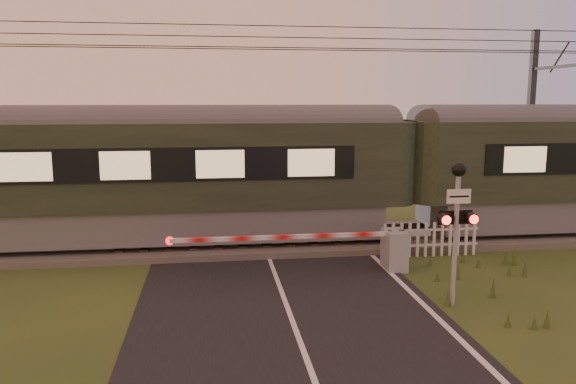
{
  "coord_description": "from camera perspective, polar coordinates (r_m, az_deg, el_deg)",
  "views": [
    {
      "loc": [
        -1.43,
        -9.19,
        4.11
      ],
      "look_at": [
        0.26,
        3.2,
        2.05
      ],
      "focal_mm": 35.0,
      "sensor_mm": 36.0,
      "label": 1
    }
  ],
  "objects": [
    {
      "name": "train",
      "position": [
        16.76,
        11.65,
        2.3
      ],
      "size": [
        39.24,
        2.71,
        3.65
      ],
      "color": "slate",
      "rests_on": "ground"
    },
    {
      "name": "picket_fence",
      "position": [
        15.35,
        14.21,
        -4.68
      ],
      "size": [
        2.7,
        0.08,
        0.92
      ],
      "color": "silver",
      "rests_on": "ground"
    },
    {
      "name": "road",
      "position": [
        9.95,
        1.32,
        -14.97
      ],
      "size": [
        6.0,
        140.0,
        0.03
      ],
      "color": "black",
      "rests_on": "ground"
    },
    {
      "name": "catenary_mast",
      "position": [
        20.93,
        23.45,
        6.49
      ],
      "size": [
        0.2,
        2.45,
        6.42
      ],
      "color": "#2D2D30",
      "rests_on": "ground"
    },
    {
      "name": "ground",
      "position": [
        10.17,
        1.0,
        -14.5
      ],
      "size": [
        160.0,
        160.0,
        0.0
      ],
      "primitive_type": "plane",
      "color": "#283E18",
      "rests_on": "ground"
    },
    {
      "name": "boom_gate",
      "position": [
        13.9,
        9.51,
        -5.62
      ],
      "size": [
        6.36,
        0.75,
        1.0
      ],
      "color": "gray",
      "rests_on": "ground"
    },
    {
      "name": "crossing_signal",
      "position": [
        11.53,
        16.79,
        -1.6
      ],
      "size": [
        0.74,
        0.33,
        2.91
      ],
      "color": "gray",
      "rests_on": "ground"
    },
    {
      "name": "track_bed",
      "position": [
        16.26,
        -2.51,
        -5.06
      ],
      "size": [
        140.0,
        3.4,
        0.39
      ],
      "color": "#47423D",
      "rests_on": "ground"
    },
    {
      "name": "overhead_wires",
      "position": [
        15.84,
        -2.66,
        15.19
      ],
      "size": [
        120.0,
        0.62,
        0.62
      ],
      "color": "black",
      "rests_on": "ground"
    }
  ]
}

